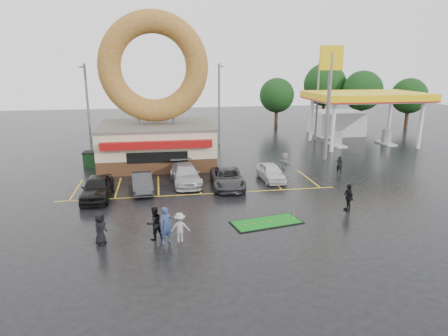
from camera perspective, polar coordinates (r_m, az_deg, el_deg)
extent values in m
plane|color=black|center=(25.40, -2.46, -6.15)|extent=(120.00, 120.00, 0.00)
cube|color=#472B19|center=(37.53, -9.45, 1.57)|extent=(10.00, 8.00, 1.20)
cube|color=beige|center=(37.17, -9.56, 4.19)|extent=(10.00, 8.00, 2.30)
cube|color=#59544C|center=(36.96, -9.64, 6.10)|extent=(10.20, 8.20, 0.20)
cube|color=maroon|center=(32.90, -9.57, 3.26)|extent=(9.00, 0.60, 0.60)
cylinder|color=slate|center=(36.91, -12.19, 7.06)|extent=(0.30, 0.30, 1.20)
cylinder|color=slate|center=(36.89, -7.19, 7.27)|extent=(0.30, 0.30, 1.20)
torus|color=brown|center=(36.55, -10.00, 14.02)|extent=(9.60, 2.00, 9.60)
cylinder|color=silver|center=(42.96, 15.29, 5.51)|extent=(0.40, 0.40, 5.00)
cylinder|color=silver|center=(47.97, 26.28, 5.43)|extent=(0.40, 0.40, 5.00)
cylinder|color=silver|center=(48.42, 12.37, 6.69)|extent=(0.40, 0.40, 5.00)
cylinder|color=silver|center=(52.91, 22.57, 6.58)|extent=(0.40, 0.40, 5.00)
cube|color=silver|center=(47.54, 19.59, 9.38)|extent=(12.00, 8.00, 0.50)
cube|color=yellow|center=(47.52, 19.62, 9.74)|extent=(12.30, 8.30, 0.70)
cube|color=#99999E|center=(46.74, 15.89, 4.20)|extent=(0.90, 0.60, 1.60)
cube|color=#99999E|center=(49.58, 22.20, 4.24)|extent=(0.90, 0.60, 1.60)
cube|color=silver|center=(54.16, 15.72, 6.25)|extent=(6.00, 5.00, 3.00)
cylinder|color=slate|center=(39.11, 14.66, 8.37)|extent=(0.36, 0.36, 10.00)
cube|color=yellow|center=(38.89, 15.11, 14.96)|extent=(2.20, 0.30, 2.20)
cylinder|color=slate|center=(44.38, -18.86, 8.13)|extent=(0.24, 0.24, 9.00)
cylinder|color=slate|center=(43.16, -19.55, 13.51)|extent=(0.12, 2.00, 0.12)
cube|color=slate|center=(42.17, -19.77, 13.41)|extent=(0.40, 0.18, 0.12)
cylinder|color=slate|center=(45.30, -0.70, 9.04)|extent=(0.24, 0.24, 9.00)
cylinder|color=slate|center=(44.07, -0.52, 14.35)|extent=(0.12, 2.00, 0.12)
cube|color=slate|center=(43.09, -0.31, 14.27)|extent=(0.40, 0.18, 0.12)
cylinder|color=slate|center=(49.48, 13.17, 9.15)|extent=(0.24, 0.24, 9.00)
cylinder|color=slate|center=(48.35, 13.93, 13.98)|extent=(0.12, 2.00, 0.12)
cube|color=slate|center=(47.43, 14.40, 13.88)|extent=(0.40, 0.18, 0.12)
cylinder|color=#332114|center=(61.27, 18.89, 6.90)|extent=(0.50, 0.50, 2.88)
sphere|color=black|center=(60.92, 19.19, 10.40)|extent=(5.60, 5.60, 5.60)
cylinder|color=#332114|center=(62.68, 24.61, 6.35)|extent=(0.50, 0.50, 2.52)
sphere|color=black|center=(62.35, 24.94, 9.33)|extent=(4.90, 4.90, 4.90)
cylinder|color=#332114|center=(63.10, 13.97, 7.63)|extent=(0.50, 0.50, 3.24)
sphere|color=black|center=(62.74, 14.21, 11.46)|extent=(6.30, 6.30, 6.30)
cylinder|color=#332114|center=(58.56, 7.45, 7.05)|extent=(0.50, 0.50, 2.52)
sphere|color=black|center=(58.21, 7.56, 10.26)|extent=(4.90, 4.90, 4.90)
imported|color=black|center=(28.70, -17.66, -2.70)|extent=(2.02, 4.71, 1.58)
imported|color=#2E2E30|center=(29.47, -11.61, -2.10)|extent=(1.72, 4.11, 1.32)
imported|color=#AFAFB4|center=(30.87, -5.54, -0.93)|extent=(2.42, 5.22, 1.48)
imported|color=#313134|center=(29.94, 0.48, -1.44)|extent=(2.57, 5.15, 1.40)
imported|color=silver|center=(31.82, 6.70, -0.59)|extent=(1.74, 4.04, 1.36)
imported|color=navy|center=(20.95, -8.25, -8.12)|extent=(0.86, 0.77, 1.97)
imported|color=black|center=(21.53, -9.92, -7.77)|extent=(1.10, 1.03, 1.81)
imported|color=gray|center=(21.06, -6.33, -8.44)|extent=(1.05, 0.61, 1.61)
imported|color=black|center=(21.67, -17.27, -8.25)|extent=(0.82, 0.98, 1.70)
imported|color=black|center=(26.41, 17.34, -4.02)|extent=(0.46, 1.03, 1.73)
imported|color=gray|center=(33.25, 8.70, 0.53)|extent=(1.19, 1.88, 1.94)
imported|color=black|center=(34.97, 16.17, 0.46)|extent=(0.65, 0.65, 1.52)
cube|color=#163B1A|center=(37.68, -18.00, 1.16)|extent=(1.86, 1.29, 1.30)
cube|color=black|center=(23.71, 6.09, -7.75)|extent=(4.38, 2.56, 0.05)
cube|color=#126C19|center=(23.70, 6.09, -7.69)|extent=(4.16, 2.34, 0.03)
cylinder|color=silver|center=(24.15, 9.99, -6.81)|extent=(0.02, 0.02, 0.47)
cube|color=red|center=(24.11, 10.17, -6.38)|extent=(0.14, 0.01, 0.10)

